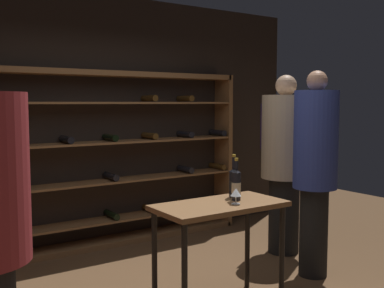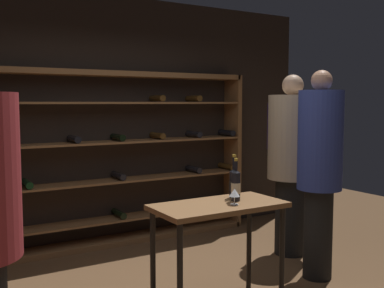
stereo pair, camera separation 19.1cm
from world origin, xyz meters
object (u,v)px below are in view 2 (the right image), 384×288
wine_rack (119,159)px  wine_bottle_red_label (236,185)px  person_bystander_red_print (320,164)px  wine_bottle_black_capsule (234,183)px  wine_glass_stemmed_left (234,193)px  person_host_in_suit (291,157)px  tasting_table (219,218)px

wine_rack → wine_bottle_red_label: (0.16, -2.07, 0.00)m
person_bystander_red_print → wine_bottle_black_capsule: 0.96m
wine_glass_stemmed_left → person_host_in_suit: bearing=31.4°
wine_rack → wine_glass_stemmed_left: (0.06, -2.18, -0.04)m
wine_rack → person_bystander_red_print: bearing=-59.6°
person_bystander_red_print → wine_bottle_red_label: bearing=97.0°
wine_rack → wine_glass_stemmed_left: bearing=-88.4°
wine_bottle_red_label → wine_glass_stemmed_left: wine_bottle_red_label is taller
person_host_in_suit → wine_glass_stemmed_left: bearing=58.2°
person_host_in_suit → person_bystander_red_print: bearing=94.8°
wine_rack → person_bystander_red_print: 2.32m
wine_glass_stemmed_left → wine_rack: bearing=91.6°
person_bystander_red_print → wine_bottle_red_label: size_ratio=5.66×
wine_bottle_red_label → wine_glass_stemmed_left: (-0.10, -0.11, -0.04)m
person_bystander_red_print → wine_glass_stemmed_left: 1.13m
person_bystander_red_print → wine_bottle_red_label: (-1.02, -0.07, -0.09)m
tasting_table → person_bystander_red_print: (1.19, 0.09, 0.34)m
person_host_in_suit → wine_rack: bearing=-16.3°
wine_bottle_black_capsule → wine_rack: bearing=96.2°
person_host_in_suit → wine_glass_stemmed_left: size_ratio=15.48×
tasting_table → wine_glass_stemmed_left: (0.08, -0.10, 0.21)m
wine_glass_stemmed_left → wine_bottle_black_capsule: bearing=54.5°
wine_rack → person_host_in_suit: bearing=-43.0°
tasting_table → person_bystander_red_print: bearing=4.1°
tasting_table → wine_glass_stemmed_left: 0.24m
person_host_in_suit → wine_bottle_black_capsule: bearing=53.8°
wine_rack → wine_bottle_black_capsule: (0.22, -1.97, -0.00)m
wine_rack → person_host_in_suit: wine_rack is taller
tasting_table → wine_bottle_red_label: 0.30m
wine_rack → wine_bottle_black_capsule: wine_rack is taller
wine_rack → person_bystander_red_print: (1.17, -2.00, 0.09)m
person_bystander_red_print → person_host_in_suit: bearing=-19.0°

